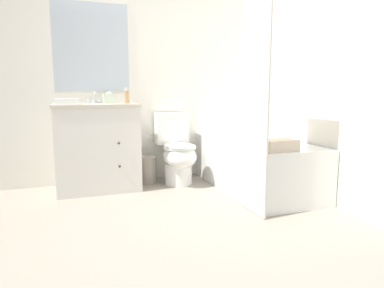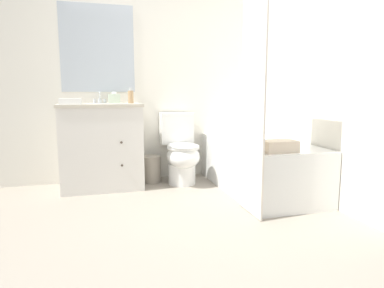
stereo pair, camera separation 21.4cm
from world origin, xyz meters
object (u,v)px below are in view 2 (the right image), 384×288
at_px(wastebasket, 152,169).
at_px(tissue_box, 114,98).
at_px(vanity_cabinet, 102,145).
at_px(bathtub, 258,165).
at_px(sink_faucet, 100,100).
at_px(bath_towel_folded, 279,146).
at_px(hand_towel_folded, 70,101).
at_px(toilet, 181,152).
at_px(soap_dispenser, 131,96).

relative_size(wastebasket, tissue_box, 2.17).
relative_size(vanity_cabinet, wastebasket, 2.97).
height_order(bathtub, wastebasket, bathtub).
height_order(vanity_cabinet, wastebasket, vanity_cabinet).
xyz_separation_m(sink_faucet, bath_towel_folded, (1.42, -1.35, -0.36)).
bearing_deg(bath_towel_folded, sink_faucet, 136.39).
relative_size(vanity_cabinet, hand_towel_folded, 4.34).
height_order(bathtub, tissue_box, tissue_box).
relative_size(sink_faucet, toilet, 0.18).
bearing_deg(toilet, hand_towel_folded, -174.29).
xyz_separation_m(wastebasket, bath_towel_folded, (0.89, -1.22, 0.41)).
bearing_deg(soap_dispenser, tissue_box, 147.57).
bearing_deg(toilet, soap_dispenser, 172.61).
xyz_separation_m(toilet, hand_towel_folded, (-1.12, -0.11, 0.57)).
bearing_deg(vanity_cabinet, wastebasket, 6.46).
distance_m(bathtub, soap_dispenser, 1.52).
height_order(toilet, tissue_box, tissue_box).
bearing_deg(bathtub, wastebasket, 150.41).
height_order(wastebasket, bath_towel_folded, bath_towel_folded).
bearing_deg(bath_towel_folded, soap_dispenser, 133.53).
distance_m(wastebasket, bath_towel_folded, 1.56).
distance_m(toilet, bath_towel_folded, 1.25).
height_order(bathtub, hand_towel_folded, hand_towel_folded).
bearing_deg(sink_faucet, hand_towel_folded, -126.64).
relative_size(tissue_box, soap_dispenser, 0.85).
distance_m(bathtub, tissue_box, 1.69).
xyz_separation_m(vanity_cabinet, soap_dispenser, (0.32, 0.01, 0.51)).
relative_size(toilet, soap_dispenser, 4.78).
relative_size(vanity_cabinet, tissue_box, 6.44).
xyz_separation_m(sink_faucet, toilet, (0.85, -0.26, -0.57)).
relative_size(wastebasket, bath_towel_folded, 1.05).
relative_size(toilet, hand_towel_folded, 3.78).
relative_size(tissue_box, hand_towel_folded, 0.67).
bearing_deg(bathtub, vanity_cabinet, 161.52).
height_order(sink_faucet, toilet, sink_faucet).
bearing_deg(toilet, wastebasket, 158.37).
height_order(vanity_cabinet, bath_towel_folded, vanity_cabinet).
distance_m(toilet, hand_towel_folded, 1.26).
bearing_deg(bath_towel_folded, bathtub, 77.89).
xyz_separation_m(toilet, tissue_box, (-0.70, 0.17, 0.59)).
height_order(bathtub, bath_towel_folded, bath_towel_folded).
xyz_separation_m(sink_faucet, bathtub, (1.56, -0.72, -0.67)).
distance_m(sink_faucet, wastebasket, 0.95).
xyz_separation_m(sink_faucet, wastebasket, (0.53, -0.14, -0.78)).
height_order(tissue_box, hand_towel_folded, tissue_box).
xyz_separation_m(vanity_cabinet, bathtub, (1.56, -0.52, -0.20)).
height_order(sink_faucet, hand_towel_folded, sink_faucet).
bearing_deg(sink_faucet, wastebasket, -14.33).
bearing_deg(sink_faucet, vanity_cabinet, -90.00).
height_order(sink_faucet, soap_dispenser, soap_dispenser).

